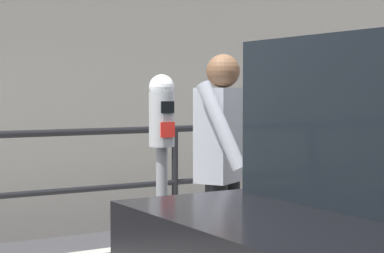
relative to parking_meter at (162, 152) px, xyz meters
The scene contains 3 objects.
parking_meter is the anchor object (origin of this frame).
pedestrian_at_meter 0.66m from the parking_meter, 22.00° to the left, with size 0.56×0.61×1.69m.
background_railing 1.89m from the parking_meter, 88.46° to the left, with size 24.06×0.06×1.12m.
Camera 1 is at (-1.97, -3.03, 1.59)m, focal length 63.79 mm.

